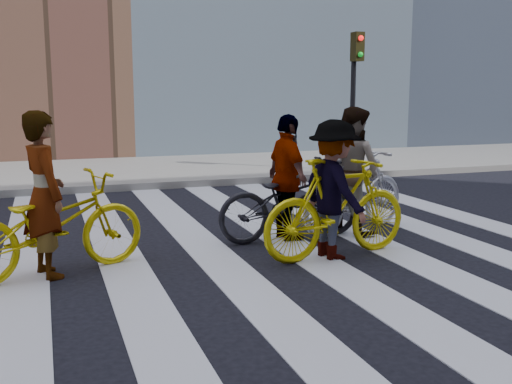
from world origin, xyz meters
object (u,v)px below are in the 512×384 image
bike_yellow_right (337,208)px  bike_dark_rear (291,200)px  traffic_signal (355,79)px  rider_right (334,190)px  rider_mid (352,171)px  rider_rear (288,178)px  rider_left (44,195)px  bike_silver_mid (355,191)px  bike_yellow_left (51,226)px

bike_yellow_right → bike_dark_rear: bearing=1.8°
traffic_signal → rider_right: traffic_signal is taller
rider_mid → rider_rear: size_ratio=1.05×
rider_left → rider_mid: size_ratio=1.01×
rider_rear → bike_yellow_right: bearing=-169.8°
rider_left → rider_rear: (3.09, 0.62, -0.05)m
traffic_signal → bike_silver_mid: (-2.71, -5.02, -1.67)m
rider_left → rider_right: rider_left is taller
bike_yellow_left → rider_left: bearing=70.5°
bike_yellow_left → rider_mid: bearing=-99.8°
traffic_signal → rider_rear: traffic_signal is taller
bike_dark_rear → bike_yellow_left: bearing=98.3°
rider_rear → rider_left: bearing=98.3°
rider_mid → bike_silver_mid: bearing=-109.3°
traffic_signal → bike_dark_rear: (-3.74, -5.10, -1.73)m
traffic_signal → rider_mid: size_ratio=1.85×
rider_right → traffic_signal: bearing=-39.1°
bike_yellow_right → rider_right: bearing=81.4°
bike_dark_rear → rider_left: (-3.14, -0.62, 0.36)m
bike_silver_mid → rider_right: rider_right is taller
bike_dark_rear → rider_mid: 1.04m
bike_dark_rear → rider_rear: rider_rear is taller
bike_dark_rear → rider_mid: rider_mid is taller
rider_right → rider_rear: (-0.18, 1.00, 0.02)m
bike_silver_mid → bike_yellow_right: bearing=123.0°
rider_mid → rider_right: rider_mid is taller
rider_mid → rider_rear: 1.03m
bike_silver_mid → bike_yellow_right: 1.37m
bike_yellow_left → rider_rear: 3.12m
bike_dark_rear → rider_mid: bearing=-88.4°
bike_dark_rear → rider_rear: bearing=87.0°
rider_left → rider_mid: 4.17m
bike_yellow_left → bike_silver_mid: size_ratio=1.06×
bike_silver_mid → bike_yellow_left: bearing=80.3°
traffic_signal → bike_yellow_left: traffic_signal is taller
rider_right → rider_rear: 1.02m
bike_dark_rear → rider_left: size_ratio=1.15×
bike_silver_mid → bike_yellow_right: size_ratio=0.99×
rider_mid → traffic_signal: bearing=-48.1°
bike_silver_mid → rider_rear: 1.10m
bike_silver_mid → rider_rear: rider_rear is taller
bike_yellow_left → bike_dark_rear: bike_yellow_left is taller
traffic_signal → rider_left: size_ratio=1.84×
rider_mid → rider_right: bearing=123.0°
bike_yellow_right → rider_left: size_ratio=1.13×
bike_yellow_right → rider_mid: (0.79, 1.08, 0.28)m
rider_rear → bike_dark_rear: bearing=-93.0°
bike_yellow_right → rider_rear: bearing=4.6°
bike_yellow_left → rider_right: rider_right is taller
bike_yellow_right → bike_dark_rear: size_ratio=0.98×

